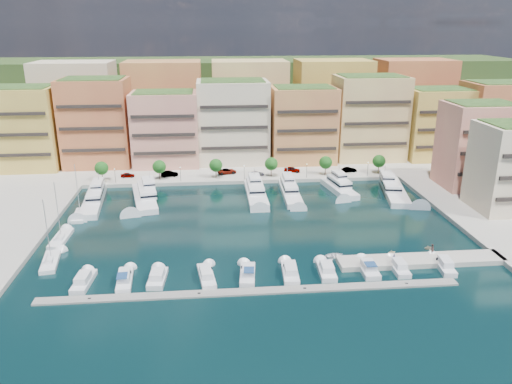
{
  "coord_description": "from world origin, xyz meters",
  "views": [
    {
      "loc": [
        -9.35,
        -104.41,
        43.42
      ],
      "look_at": [
        0.91,
        5.13,
        6.0
      ],
      "focal_mm": 35.0,
      "sensor_mm": 36.0,
      "label": 1
    }
  ],
  "objects_px": {
    "car_5": "(349,170)",
    "yacht_6": "(393,189)",
    "lamppost_4": "(368,167)",
    "car_1": "(170,174)",
    "cruiser_5": "(290,272)",
    "car_3": "(256,174)",
    "tree_2": "(216,165)",
    "cruiser_8": "(398,268)",
    "tree_4": "(326,163)",
    "lamppost_0": "(115,173)",
    "tender_3": "(428,247)",
    "sailboat_1": "(61,239)",
    "tree_1": "(159,167)",
    "sailboat_2": "(80,216)",
    "tree_0": "(101,168)",
    "cruiser_1": "(125,280)",
    "cruiser_6": "(326,271)",
    "car_4": "(292,170)",
    "person_0": "(394,258)",
    "tree_3": "(271,164)",
    "car_2": "(227,171)",
    "cruiser_3": "(206,276)",
    "tree_5": "(379,161)",
    "sailboat_0": "(50,262)",
    "car_0": "(128,175)",
    "cruiser_9": "(444,266)",
    "yacht_1": "(145,196)",
    "lamppost_1": "(180,172)",
    "tender_0": "(334,255)",
    "lamppost_2": "(244,170)",
    "person_1": "(432,249)",
    "cruiser_4": "(248,274)",
    "yacht_4": "(290,191)",
    "cruiser_2": "(158,278)",
    "cruiser_0": "(84,282)",
    "cruiser_7": "(368,269)",
    "yacht_5": "(339,187)"
  },
  "relations": [
    {
      "from": "tree_3",
      "to": "car_2",
      "type": "relative_size",
      "value": 1.01
    },
    {
      "from": "tender_0",
      "to": "person_1",
      "type": "distance_m",
      "value": 18.85
    },
    {
      "from": "yacht_6",
      "to": "cruiser_3",
      "type": "height_order",
      "value": "yacht_6"
    },
    {
      "from": "lamppost_0",
      "to": "tender_3",
      "type": "height_order",
      "value": "lamppost_0"
    },
    {
      "from": "cruiser_5",
      "to": "car_3",
      "type": "xyz_separation_m",
      "value": [
        -0.55,
        58.88,
        1.14
      ]
    },
    {
      "from": "yacht_6",
      "to": "tender_0",
      "type": "relative_size",
      "value": 6.38
    },
    {
      "from": "cruiser_8",
      "to": "car_1",
      "type": "relative_size",
      "value": 1.45
    },
    {
      "from": "tree_1",
      "to": "cruiser_0",
      "type": "relative_size",
      "value": 0.71
    },
    {
      "from": "lamppost_0",
      "to": "car_2",
      "type": "distance_m",
      "value": 31.97
    },
    {
      "from": "tree_3",
      "to": "cruiser_5",
      "type": "relative_size",
      "value": 0.66
    },
    {
      "from": "car_5",
      "to": "lamppost_2",
      "type": "bearing_deg",
      "value": 92.06
    },
    {
      "from": "tree_0",
      "to": "cruiser_6",
      "type": "xyz_separation_m",
      "value": [
        51.03,
        -58.08,
        -4.2
      ]
    },
    {
      "from": "car_5",
      "to": "yacht_6",
      "type": "bearing_deg",
      "value": -162.52
    },
    {
      "from": "cruiser_7",
      "to": "tender_3",
      "type": "xyz_separation_m",
      "value": [
        15.0,
        8.11,
        -0.12
      ]
    },
    {
      "from": "tree_1",
      "to": "cruiser_3",
      "type": "bearing_deg",
      "value": -77.16
    },
    {
      "from": "tree_0",
      "to": "cruiser_1",
      "type": "height_order",
      "value": "tree_0"
    },
    {
      "from": "tree_3",
      "to": "tender_0",
      "type": "xyz_separation_m",
      "value": [
        6.12,
        -51.69,
        -4.36
      ]
    },
    {
      "from": "tree_2",
      "to": "car_4",
      "type": "relative_size",
      "value": 1.18
    },
    {
      "from": "cruiser_8",
      "to": "cruiser_3",
      "type": "bearing_deg",
      "value": -179.97
    },
    {
      "from": "yacht_6",
      "to": "cruiser_9",
      "type": "bearing_deg",
      "value": -97.7
    },
    {
      "from": "cruiser_8",
      "to": "tree_4",
      "type": "bearing_deg",
      "value": 90.57
    },
    {
      "from": "tree_5",
      "to": "sailboat_0",
      "type": "xyz_separation_m",
      "value": [
        -80.3,
        -49.38,
        -4.43
      ]
    },
    {
      "from": "cruiser_5",
      "to": "tree_2",
      "type": "bearing_deg",
      "value": 101.98
    },
    {
      "from": "car_0",
      "to": "cruiser_9",
      "type": "bearing_deg",
      "value": -134.42
    },
    {
      "from": "yacht_5",
      "to": "person_0",
      "type": "height_order",
      "value": "yacht_5"
    },
    {
      "from": "tree_0",
      "to": "sailboat_0",
      "type": "height_order",
      "value": "sailboat_0"
    },
    {
      "from": "tree_2",
      "to": "yacht_6",
      "type": "relative_size",
      "value": 0.24
    },
    {
      "from": "tree_3",
      "to": "tender_3",
      "type": "relative_size",
      "value": 3.34
    },
    {
      "from": "sailboat_1",
      "to": "tree_1",
      "type": "bearing_deg",
      "value": 65.88
    },
    {
      "from": "cruiser_2",
      "to": "tender_3",
      "type": "bearing_deg",
      "value": 8.65
    },
    {
      "from": "car_5",
      "to": "sailboat_0",
      "type": "bearing_deg",
      "value": 119.68
    },
    {
      "from": "cruiser_9",
      "to": "cruiser_5",
      "type": "bearing_deg",
      "value": -179.99
    },
    {
      "from": "sailboat_0",
      "to": "person_1",
      "type": "height_order",
      "value": "sailboat_0"
    },
    {
      "from": "lamppost_4",
      "to": "car_1",
      "type": "relative_size",
      "value": 0.85
    },
    {
      "from": "tree_0",
      "to": "cruiser_8",
      "type": "distance_m",
      "value": 86.95
    },
    {
      "from": "car_0",
      "to": "car_2",
      "type": "height_order",
      "value": "car_2"
    },
    {
      "from": "tree_5",
      "to": "car_2",
      "type": "distance_m",
      "value": 44.95
    },
    {
      "from": "tender_0",
      "to": "lamppost_4",
      "type": "bearing_deg",
      "value": -36.45
    },
    {
      "from": "tree_1",
      "to": "car_5",
      "type": "height_order",
      "value": "tree_1"
    },
    {
      "from": "cruiser_9",
      "to": "lamppost_4",
      "type": "bearing_deg",
      "value": 87.26
    },
    {
      "from": "yacht_1",
      "to": "cruiser_5",
      "type": "height_order",
      "value": "yacht_1"
    },
    {
      "from": "cruiser_0",
      "to": "yacht_5",
      "type": "bearing_deg",
      "value": 38.91
    },
    {
      "from": "cruiser_6",
      "to": "tree_4",
      "type": "bearing_deg",
      "value": 77.41
    },
    {
      "from": "car_2",
      "to": "lamppost_1",
      "type": "bearing_deg",
      "value": 101.6
    },
    {
      "from": "tree_1",
      "to": "yacht_4",
      "type": "distance_m",
      "value": 38.17
    },
    {
      "from": "person_1",
      "to": "cruiser_4",
      "type": "bearing_deg",
      "value": -24.52
    },
    {
      "from": "car_4",
      "to": "person_0",
      "type": "relative_size",
      "value": 3.01
    },
    {
      "from": "tree_2",
      "to": "lamppost_4",
      "type": "relative_size",
      "value": 1.35
    },
    {
      "from": "car_0",
      "to": "cruiser_5",
      "type": "bearing_deg",
      "value": -150.24
    },
    {
      "from": "sailboat_2",
      "to": "tender_3",
      "type": "bearing_deg",
      "value": -18.42
    }
  ]
}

